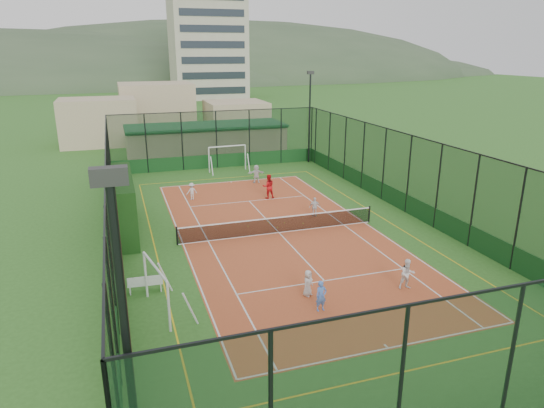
{
  "coord_description": "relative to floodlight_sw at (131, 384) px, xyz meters",
  "views": [
    {
      "loc": [
        -8.45,
        -24.58,
        10.04
      ],
      "look_at": [
        0.14,
        1.74,
        1.2
      ],
      "focal_mm": 32.0,
      "sensor_mm": 36.0,
      "label": 1
    }
  ],
  "objects": [
    {
      "name": "ground",
      "position": [
        8.6,
        16.6,
        -4.12
      ],
      "size": [
        300.0,
        300.0,
        0.0
      ],
      "primitive_type": "plane",
      "color": "#316322",
      "rests_on": "ground"
    },
    {
      "name": "court_slab",
      "position": [
        8.6,
        16.6,
        -4.12
      ],
      "size": [
        11.17,
        23.97,
        0.01
      ],
      "primitive_type": "cube",
      "color": "#AD4526",
      "rests_on": "ground"
    },
    {
      "name": "tennis_net",
      "position": [
        8.6,
        16.6,
        -3.59
      ],
      "size": [
        11.67,
        0.12,
        1.06
      ],
      "primitive_type": null,
      "color": "black",
      "rests_on": "ground"
    },
    {
      "name": "perimeter_fence",
      "position": [
        8.6,
        16.6,
        -1.62
      ],
      "size": [
        18.12,
        34.12,
        5.0
      ],
      "primitive_type": null,
      "color": "black",
      "rests_on": "ground"
    },
    {
      "name": "floodlight_sw",
      "position": [
        0.0,
        0.0,
        0.0
      ],
      "size": [
        0.6,
        0.26,
        8.25
      ],
      "primitive_type": null,
      "color": "black",
      "rests_on": "ground"
    },
    {
      "name": "floodlight_ne",
      "position": [
        17.2,
        33.2,
        0.0
      ],
      "size": [
        0.6,
        0.26,
        8.25
      ],
      "primitive_type": null,
      "color": "black",
      "rests_on": "ground"
    },
    {
      "name": "clubhouse",
      "position": [
        8.6,
        38.6,
        -2.55
      ],
      "size": [
        15.2,
        7.2,
        3.15
      ],
      "primitive_type": null,
      "color": "tan",
      "rests_on": "ground"
    },
    {
      "name": "apartment_tower",
      "position": [
        20.6,
        98.6,
        10.88
      ],
      "size": [
        15.0,
        12.0,
        30.0
      ],
      "primitive_type": "cube",
      "color": "beige",
      "rests_on": "ground"
    },
    {
      "name": "distant_hills",
      "position": [
        8.6,
        166.6,
        -4.12
      ],
      "size": [
        200.0,
        60.0,
        24.0
      ],
      "primitive_type": null,
      "color": "#384C33",
      "rests_on": "ground"
    },
    {
      "name": "hedge_left",
      "position": [
        0.3,
        19.78,
        -2.5
      ],
      "size": [
        1.12,
        7.44,
        3.26
      ],
      "primitive_type": "cube",
      "color": "black",
      "rests_on": "ground"
    },
    {
      "name": "white_bench",
      "position": [
        0.8,
        11.66,
        -3.71
      ],
      "size": [
        1.5,
        0.51,
        0.83
      ],
      "primitive_type": null,
      "rotation": [
        0.0,
        0.0,
        -0.07
      ],
      "color": "white",
      "rests_on": "ground"
    },
    {
      "name": "futsal_goal_near",
      "position": [
        1.14,
        9.7,
        -3.1
      ],
      "size": [
        3.29,
        1.53,
        2.04
      ],
      "primitive_type": null,
      "rotation": [
        0.0,
        0.0,
        1.77
      ],
      "color": "white",
      "rests_on": "ground"
    },
    {
      "name": "futsal_goal_far",
      "position": [
        9.2,
        32.09,
        -3.04
      ],
      "size": [
        3.41,
        1.18,
        2.17
      ],
      "primitive_type": null,
      "rotation": [
        0.0,
        0.0,
        0.06
      ],
      "color": "white",
      "rests_on": "ground"
    },
    {
      "name": "child_near_left",
      "position": [
        7.36,
        9.18,
        -3.53
      ],
      "size": [
        0.68,
        0.64,
        1.16
      ],
      "primitive_type": "imported",
      "rotation": [
        0.0,
        0.0,
        0.64
      ],
      "color": "silver",
      "rests_on": "court_slab"
    },
    {
      "name": "child_near_mid",
      "position": [
        7.39,
        7.86,
        -3.47
      ],
      "size": [
        0.48,
        0.33,
        1.28
      ],
      "primitive_type": "imported",
      "rotation": [
        0.0,
        0.0,
        0.06
      ],
      "color": "#5288E9",
      "rests_on": "court_slab"
    },
    {
      "name": "child_near_right",
      "position": [
        11.73,
        8.42,
        -3.42
      ],
      "size": [
        0.74,
        0.61,
        1.38
      ],
      "primitive_type": "imported",
      "rotation": [
        0.0,
        0.0,
        -0.14
      ],
      "color": "white",
      "rests_on": "court_slab"
    },
    {
      "name": "child_far_left",
      "position": [
        4.89,
        24.61,
        -3.51
      ],
      "size": [
        0.87,
        0.62,
        1.21
      ],
      "primitive_type": "imported",
      "rotation": [
        0.0,
        0.0,
        3.39
      ],
      "color": "silver",
      "rests_on": "court_slab"
    },
    {
      "name": "child_far_right",
      "position": [
        11.66,
        18.63,
        -3.49
      ],
      "size": [
        0.77,
        0.41,
        1.24
      ],
      "primitive_type": "imported",
      "rotation": [
        0.0,
        0.0,
        2.99
      ],
      "color": "silver",
      "rests_on": "court_slab"
    },
    {
      "name": "child_far_back",
      "position": [
        10.46,
        27.55,
        -3.4
      ],
      "size": [
        1.37,
        0.54,
        1.44
      ],
      "primitive_type": "imported",
      "rotation": [
        0.0,
        0.0,
        3.05
      ],
      "color": "silver",
      "rests_on": "court_slab"
    },
    {
      "name": "coach",
      "position": [
        10.09,
        23.27,
        -3.25
      ],
      "size": [
        0.89,
        0.72,
        1.72
      ],
      "primitive_type": "imported",
      "rotation": [
        0.0,
        0.0,
        3.06
      ],
      "color": "red",
      "rests_on": "court_slab"
    },
    {
      "name": "tennis_balls",
      "position": [
        9.36,
        17.99,
        -4.08
      ],
      "size": [
        4.74,
        1.32,
        0.07
      ],
      "color": "#CCE033",
      "rests_on": "court_slab"
    }
  ]
}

